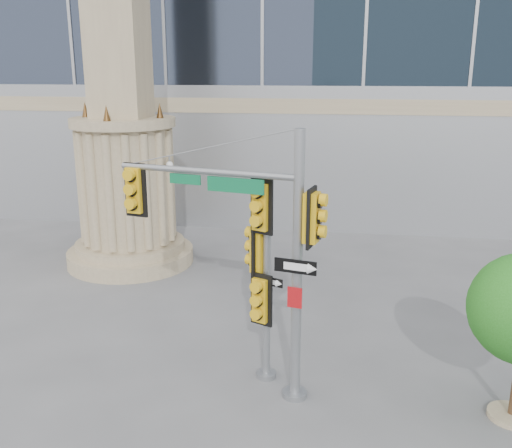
# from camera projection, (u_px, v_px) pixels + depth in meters

# --- Properties ---
(ground) EXTENTS (120.00, 120.00, 0.00)m
(ground) POSITION_uv_depth(u_px,v_px,m) (263.00, 432.00, 10.91)
(ground) COLOR #545456
(ground) RESTS_ON ground
(monument) EXTENTS (4.40, 4.40, 16.60)m
(monument) POSITION_uv_depth(u_px,v_px,m) (122.00, 105.00, 18.88)
(monument) COLOR gray
(monument) RESTS_ON ground
(main_signal_pole) EXTENTS (4.31, 1.34, 5.64)m
(main_signal_pole) POSITION_uv_depth(u_px,v_px,m) (250.00, 233.00, 11.52)
(main_signal_pole) COLOR slate
(main_signal_pole) RESTS_ON ground
(secondary_signal_pole) EXTENTS (0.79, 0.78, 4.65)m
(secondary_signal_pole) POSITION_uv_depth(u_px,v_px,m) (262.00, 263.00, 12.06)
(secondary_signal_pole) COLOR slate
(secondary_signal_pole) RESTS_ON ground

